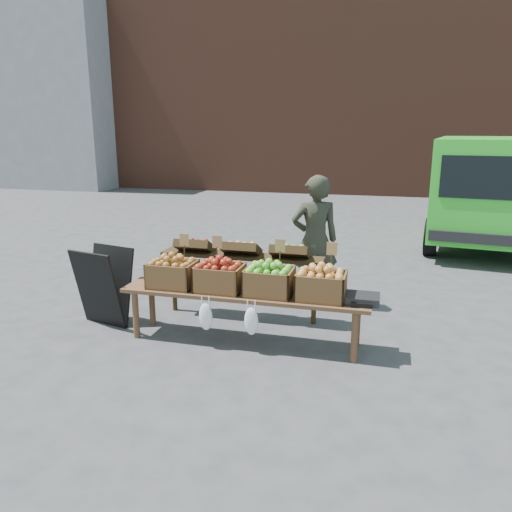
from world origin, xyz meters
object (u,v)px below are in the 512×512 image
(chalkboard_sign, at_px, (104,286))
(crate_green_apples, at_px, (321,286))
(delivery_van, at_px, (488,192))
(vendor, at_px, (315,240))
(weighing_scale, at_px, (363,299))
(display_bench, at_px, (244,317))
(crate_golden_apples, at_px, (173,274))
(back_table, at_px, (242,277))
(crate_red_apples, at_px, (269,282))
(crate_russet_pears, at_px, (220,278))

(chalkboard_sign, distance_m, crate_green_apples, 2.59)
(delivery_van, bearing_deg, vendor, -114.53)
(vendor, bearing_deg, weighing_scale, 95.20)
(display_bench, bearing_deg, crate_green_apples, 0.00)
(chalkboard_sign, bearing_deg, crate_golden_apples, 8.65)
(display_bench, bearing_deg, delivery_van, 60.52)
(delivery_van, relative_size, weighing_scale, 13.85)
(display_bench, height_order, weighing_scale, weighing_scale)
(back_table, xyz_separation_m, crate_red_apples, (0.52, -0.72, 0.19))
(chalkboard_sign, bearing_deg, back_table, 36.41)
(back_table, height_order, crate_russet_pears, back_table)
(crate_russet_pears, height_order, crate_green_apples, same)
(delivery_van, distance_m, chalkboard_sign, 7.81)
(back_table, bearing_deg, display_bench, -71.40)
(delivery_van, xyz_separation_m, display_bench, (-3.36, -5.95, -0.77))
(vendor, relative_size, crate_red_apples, 3.43)
(chalkboard_sign, xyz_separation_m, crate_red_apples, (2.02, -0.07, 0.24))
(crate_russet_pears, xyz_separation_m, weighing_scale, (1.52, 0.00, -0.10))
(crate_russet_pears, distance_m, weighing_scale, 1.53)
(crate_golden_apples, height_order, weighing_scale, crate_golden_apples)
(delivery_van, height_order, crate_golden_apples, delivery_van)
(display_bench, relative_size, crate_red_apples, 5.40)
(crate_russet_pears, bearing_deg, back_table, 87.40)
(vendor, bearing_deg, crate_green_apples, 80.35)
(vendor, height_order, weighing_scale, vendor)
(vendor, bearing_deg, crate_golden_apples, 26.35)
(display_bench, bearing_deg, crate_russet_pears, 180.00)
(crate_red_apples, bearing_deg, vendor, 79.73)
(delivery_van, relative_size, back_table, 2.24)
(chalkboard_sign, distance_m, crate_red_apples, 2.04)
(vendor, relative_size, display_bench, 0.63)
(chalkboard_sign, relative_size, display_bench, 0.35)
(vendor, xyz_separation_m, crate_red_apples, (-0.27, -1.46, -0.15))
(vendor, bearing_deg, chalkboard_sign, 10.65)
(crate_golden_apples, relative_size, crate_red_apples, 1.00)
(crate_golden_apples, relative_size, crate_green_apples, 1.00)
(vendor, distance_m, display_bench, 1.66)
(crate_russet_pears, bearing_deg, display_bench, 0.00)
(delivery_van, xyz_separation_m, crate_red_apples, (-3.09, -5.95, -0.34))
(vendor, relative_size, back_table, 0.82)
(delivery_van, bearing_deg, back_table, -116.93)
(crate_green_apples, bearing_deg, crate_red_apples, 180.00)
(chalkboard_sign, relative_size, crate_golden_apples, 1.88)
(crate_red_apples, xyz_separation_m, crate_green_apples, (0.55, 0.00, 0.00))
(weighing_scale, bearing_deg, back_table, 154.24)
(vendor, distance_m, back_table, 1.13)
(delivery_van, relative_size, chalkboard_sign, 5.00)
(crate_green_apples, xyz_separation_m, weighing_scale, (0.43, 0.00, -0.10))
(crate_golden_apples, distance_m, weighing_scale, 2.08)
(display_bench, bearing_deg, back_table, 108.60)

